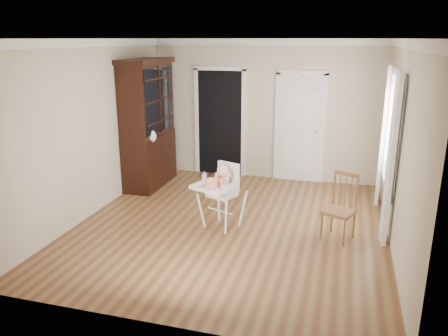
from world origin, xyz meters
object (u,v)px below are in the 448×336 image
(china_cabinet, at_px, (148,124))
(sippy_cup, at_px, (205,178))
(high_chair, at_px, (222,188))
(dining_chair, at_px, (340,209))
(cake, at_px, (211,183))

(china_cabinet, bearing_deg, sippy_cup, -44.17)
(high_chair, relative_size, china_cabinet, 0.42)
(sippy_cup, relative_size, china_cabinet, 0.08)
(sippy_cup, height_order, dining_chair, dining_chair)
(sippy_cup, bearing_deg, china_cabinet, 135.83)
(sippy_cup, height_order, china_cabinet, china_cabinet)
(cake, bearing_deg, dining_chair, 7.78)
(high_chair, relative_size, dining_chair, 1.04)
(high_chair, height_order, cake, high_chair)
(cake, relative_size, dining_chair, 0.26)
(sippy_cup, bearing_deg, cake, -46.20)
(china_cabinet, xyz_separation_m, dining_chair, (3.54, -1.48, -0.74))
(high_chair, height_order, sippy_cup, high_chair)
(cake, xyz_separation_m, sippy_cup, (-0.15, 0.16, 0.02))
(cake, bearing_deg, china_cabinet, 135.65)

